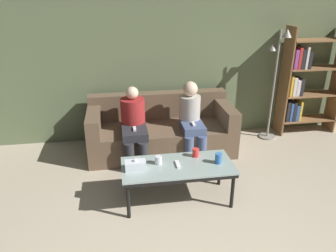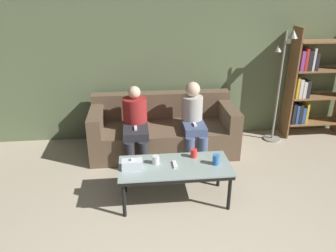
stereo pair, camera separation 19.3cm
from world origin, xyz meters
The scene contains 12 objects.
wall_back centered at (0.00, 3.51, 1.30)m, with size 12.00×0.06×2.60m.
couch centered at (0.00, 2.99, 0.30)m, with size 2.07×0.88×0.79m.
coffee_table centered at (0.01, 1.70, 0.41)m, with size 1.23×0.56×0.45m.
cup_near_left centered at (-0.19, 1.76, 0.50)m, with size 0.08×0.08×0.09m.
cup_near_right centered at (0.25, 1.86, 0.50)m, with size 0.08×0.08×0.10m.
cup_far_center centered at (0.46, 1.68, 0.51)m, with size 0.08×0.08×0.12m.
tissue_box centered at (-0.45, 1.68, 0.51)m, with size 0.22×0.12×0.13m.
game_remote centered at (0.01, 1.70, 0.46)m, with size 0.04×0.15×0.02m.
bookshelf centered at (2.33, 3.28, 0.84)m, with size 0.94×0.32×1.72m.
standing_lamp centered at (1.77, 3.14, 1.04)m, with size 0.31×0.26×1.70m.
seated_person_left_end centered at (-0.40, 2.76, 0.54)m, with size 0.33×0.71×1.02m.
seated_person_mid_left centered at (0.40, 2.78, 0.56)m, with size 0.31×0.62×1.05m.
Camera 1 is at (-0.58, -1.36, 2.27)m, focal length 35.00 mm.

